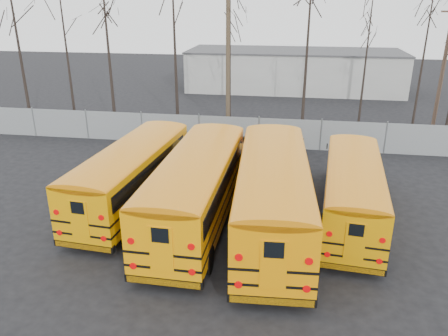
% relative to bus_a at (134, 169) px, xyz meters
% --- Properties ---
extents(ground, '(120.00, 120.00, 0.00)m').
position_rel_bus_a_xyz_m(ground, '(5.10, -2.59, -1.77)').
color(ground, black).
rests_on(ground, ground).
extents(fence, '(40.00, 0.04, 2.00)m').
position_rel_bus_a_xyz_m(fence, '(5.10, 9.41, -0.77)').
color(fence, gray).
rests_on(fence, ground).
extents(distant_building, '(22.00, 8.00, 4.00)m').
position_rel_bus_a_xyz_m(distant_building, '(7.10, 29.41, 0.23)').
color(distant_building, '#AFAFAA').
rests_on(distant_building, ground).
extents(bus_a, '(3.36, 10.97, 3.02)m').
position_rel_bus_a_xyz_m(bus_a, '(0.00, 0.00, 0.00)').
color(bus_a, black).
rests_on(bus_a, ground).
extents(bus_b, '(2.89, 11.75, 3.27)m').
position_rel_bus_a_xyz_m(bus_b, '(3.36, -1.30, 0.15)').
color(bus_b, black).
rests_on(bus_b, ground).
extents(bus_c, '(3.46, 12.26, 3.39)m').
position_rel_bus_a_xyz_m(bus_c, '(6.59, -1.55, 0.22)').
color(bus_c, black).
rests_on(bus_c, ground).
extents(bus_d, '(3.24, 10.32, 2.84)m').
position_rel_bus_a_xyz_m(bus_d, '(9.97, -0.14, -0.11)').
color(bus_d, black).
rests_on(bus_d, ground).
extents(utility_pole_left, '(1.80, 0.32, 10.13)m').
position_rel_bus_a_xyz_m(utility_pole_left, '(2.35, 14.02, 3.43)').
color(utility_pole_left, '#473928').
rests_on(utility_pole_left, ground).
extents(utility_pole_right, '(1.59, 0.28, 8.96)m').
position_rel_bus_a_xyz_m(utility_pole_right, '(17.80, 15.98, 2.83)').
color(utility_pole_right, '#4B372A').
rests_on(utility_pole_right, ground).
extents(tree_0, '(0.26, 0.26, 12.19)m').
position_rel_bus_a_xyz_m(tree_0, '(-12.27, 11.16, 4.32)').
color(tree_0, black).
rests_on(tree_0, ground).
extents(tree_1, '(0.26, 0.26, 11.06)m').
position_rel_bus_a_xyz_m(tree_1, '(-9.35, 12.44, 3.76)').
color(tree_1, black).
rests_on(tree_1, ground).
extents(tree_2, '(0.26, 0.26, 11.54)m').
position_rel_bus_a_xyz_m(tree_2, '(-5.71, 11.50, 4.00)').
color(tree_2, black).
rests_on(tree_2, ground).
extents(tree_3, '(0.26, 0.26, 11.68)m').
position_rel_bus_a_xyz_m(tree_3, '(-1.95, 15.24, 4.07)').
color(tree_3, black).
rests_on(tree_3, ground).
extents(tree_4, '(0.26, 0.26, 10.66)m').
position_rel_bus_a_xyz_m(tree_4, '(2.38, 14.76, 3.56)').
color(tree_4, black).
rests_on(tree_4, ground).
extents(tree_5, '(0.26, 0.26, 12.01)m').
position_rel_bus_a_xyz_m(tree_5, '(7.91, 11.34, 4.24)').
color(tree_5, black).
rests_on(tree_5, ground).
extents(tree_6, '(0.26, 0.26, 9.30)m').
position_rel_bus_a_xyz_m(tree_6, '(11.98, 13.60, 2.88)').
color(tree_6, black).
rests_on(tree_6, ground).
extents(tree_7, '(0.26, 0.26, 10.38)m').
position_rel_bus_a_xyz_m(tree_7, '(15.33, 12.26, 3.42)').
color(tree_7, black).
rests_on(tree_7, ground).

